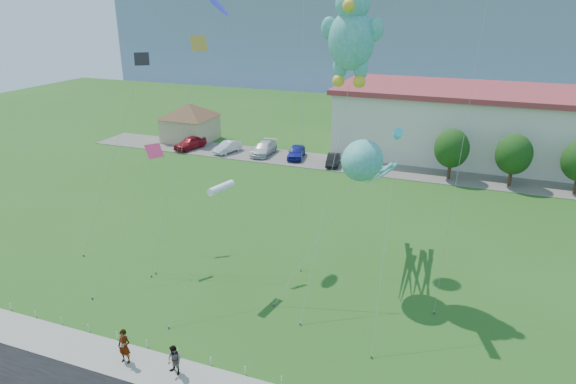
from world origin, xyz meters
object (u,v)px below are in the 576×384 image
Objects in this scene: parked_car_red at (190,143)px; teddy_bear_kite at (352,32)px; parked_car_blue at (296,152)px; parked_car_silver at (228,147)px; parked_car_black at (333,160)px; pedestrian_right at (174,360)px; pedestrian_left at (124,346)px; pavilion at (190,118)px; parked_car_white at (264,148)px; octopus_kite at (366,166)px.

teddy_bear_kite reaches higher than parked_car_red.
teddy_bear_kite is at bearing -73.79° from parked_car_blue.
parked_car_black is (13.75, -0.31, -0.05)m from parked_car_silver.
parked_car_red is at bearing 169.77° from parked_car_black.
pedestrian_left is at bearing -162.32° from pedestrian_right.
parked_car_red is 1.11× the size of parked_car_silver.
parked_car_white is at bearing -13.02° from pavilion.
parked_car_white is 1.34× the size of parked_car_black.
teddy_bear_kite is at bearing -42.59° from pavilion.
pedestrian_right is at bearing -0.20° from pedestrian_left.
parked_car_red is (-18.54, 36.93, -0.23)m from pedestrian_left.
octopus_kite reaches higher than parked_car_blue.
pedestrian_right is 40.48m from parked_car_silver.
pedestrian_left reaches higher than parked_car_red.
parked_car_white is (-8.78, 38.01, -0.26)m from pedestrian_left.
teddy_bear_kite is at bearing 163.98° from octopus_kite.
parked_car_silver is 0.80× the size of parked_car_white.
pavilion is 1.78× the size of parked_car_white.
parked_car_red is at bearing 134.97° from pedestrian_right.
pavilion is 21.66m from parked_car_black.
octopus_kite is at bearing -41.61° from pavilion.
parked_car_silver is 32.92m from octopus_kite.
octopus_kite is at bearing 54.05° from pedestrian_left.
parked_car_blue is 0.37× the size of octopus_kite.
parked_car_white is 0.43× the size of octopus_kite.
parked_car_red is (2.24, -3.86, -2.18)m from pavilion.
parked_car_black is at bearing 111.07° from octopus_kite.
pavilion is at bearing 164.37° from parked_car_white.
pavilion is 47.09m from pedestrian_right.
pavilion reaches higher than pedestrian_left.
pedestrian_left is 0.10× the size of teddy_bear_kite.
parked_car_silver is (5.19, 0.29, -0.10)m from parked_car_red.
parked_car_blue is 5.04m from parked_car_black.
pedestrian_right is 16.82m from octopus_kite.
parked_car_white is at bearing 23.23° from parked_car_silver.
pavilion is at bearing 137.41° from teddy_bear_kite.
pavilion is 8.56m from parked_car_silver.
pavilion reaches higher than parked_car_white.
pedestrian_right is at bearing -96.26° from parked_car_black.
pedestrian_left is at bearing -49.39° from parked_car_red.
parked_car_red reaches higher than parked_car_blue.
parked_car_white is 32.41m from teddy_bear_kite.
pedestrian_right is at bearing -59.75° from pavilion.
pavilion is 4.73× the size of pedestrian_left.
parked_car_black is at bearing 108.08° from teddy_bear_kite.
parked_car_blue reaches higher than parked_car_white.
pavilion is 2.08× the size of parked_car_blue.
parked_car_white is 0.27× the size of teddy_bear_kite.
pedestrian_right reaches higher than parked_car_red.
octopus_kite reaches higher than pedestrian_left.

